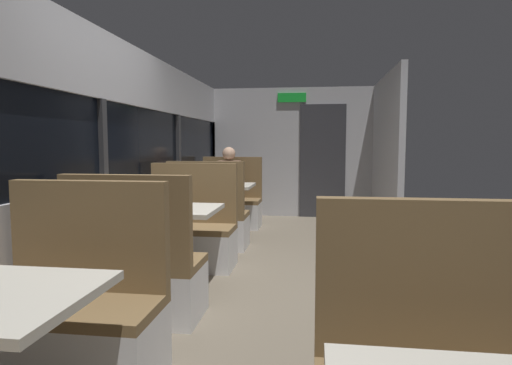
% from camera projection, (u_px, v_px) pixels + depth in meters
% --- Properties ---
extents(ground_plane, '(3.30, 9.20, 0.02)m').
position_uv_depth(ground_plane, '(265.00, 298.00, 3.68)').
color(ground_plane, '#665B4C').
extents(carriage_window_panel_left, '(0.09, 8.48, 2.30)m').
position_uv_depth(carriage_window_panel_left, '(101.00, 167.00, 3.77)').
color(carriage_window_panel_left, '#B2B2B7').
rests_on(carriage_window_panel_left, ground_plane).
extents(carriage_end_bulkhead, '(2.90, 0.11, 2.30)m').
position_uv_depth(carriage_end_bulkhead, '(295.00, 153.00, 7.71)').
color(carriage_end_bulkhead, '#B2B2B7').
rests_on(carriage_end_bulkhead, ground_plane).
extents(carriage_aisle_panel_right, '(0.08, 2.40, 2.30)m').
position_uv_depth(carriage_aisle_panel_right, '(386.00, 155.00, 6.34)').
color(carriage_aisle_panel_right, '#B2B2B7').
rests_on(carriage_aisle_panel_right, ground_plane).
extents(bench_near_window_facing_entry, '(0.95, 0.50, 1.10)m').
position_uv_depth(bench_near_window_facing_entry, '(77.00, 321.00, 2.40)').
color(bench_near_window_facing_entry, silver).
rests_on(bench_near_window_facing_entry, ground_plane).
extents(dining_table_mid_window, '(0.90, 0.70, 0.74)m').
position_uv_depth(dining_table_mid_window, '(168.00, 219.00, 3.87)').
color(dining_table_mid_window, '#9E9EA3').
rests_on(dining_table_mid_window, ground_plane).
extents(bench_mid_window_facing_end, '(0.95, 0.50, 1.10)m').
position_uv_depth(bench_mid_window_facing_end, '(137.00, 276.00, 3.21)').
color(bench_mid_window_facing_end, silver).
rests_on(bench_mid_window_facing_end, ground_plane).
extents(bench_mid_window_facing_entry, '(0.95, 0.50, 1.10)m').
position_uv_depth(bench_mid_window_facing_entry, '(190.00, 236.00, 4.59)').
color(bench_mid_window_facing_entry, silver).
rests_on(bench_mid_window_facing_entry, ground_plane).
extents(dining_table_far_window, '(0.90, 0.70, 0.74)m').
position_uv_depth(dining_table_far_window, '(221.00, 191.00, 6.06)').
color(dining_table_far_window, '#9E9EA3').
rests_on(dining_table_far_window, ground_plane).
extents(bench_far_window_facing_end, '(0.95, 0.50, 1.10)m').
position_uv_depth(bench_far_window_facing_end, '(209.00, 222.00, 5.39)').
color(bench_far_window_facing_end, silver).
rests_on(bench_far_window_facing_end, ground_plane).
extents(bench_far_window_facing_entry, '(0.95, 0.50, 1.10)m').
position_uv_depth(bench_far_window_facing_entry, '(231.00, 206.00, 6.77)').
color(bench_far_window_facing_entry, silver).
rests_on(bench_far_window_facing_entry, ground_plane).
extents(seated_passenger, '(0.47, 0.55, 1.26)m').
position_uv_depth(seated_passenger, '(230.00, 193.00, 6.68)').
color(seated_passenger, '#26262D').
rests_on(seated_passenger, ground_plane).
extents(coffee_cup_primary, '(0.07, 0.07, 0.09)m').
position_uv_depth(coffee_cup_primary, '(224.00, 182.00, 5.87)').
color(coffee_cup_primary, '#26598C').
rests_on(coffee_cup_primary, dining_table_far_window).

